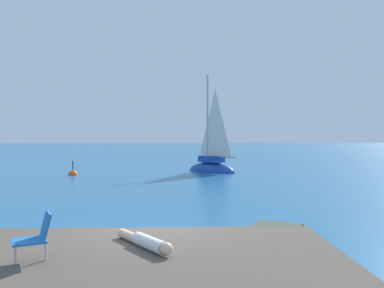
{
  "coord_description": "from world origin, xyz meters",
  "views": [
    {
      "loc": [
        0.47,
        -9.64,
        2.69
      ],
      "look_at": [
        1.64,
        14.0,
        1.92
      ],
      "focal_mm": 39.59,
      "sensor_mm": 36.0,
      "label": 1
    }
  ],
  "objects": [
    {
      "name": "marker_buoy",
      "position": [
        -5.43,
        16.04,
        0.01
      ],
      "size": [
        0.56,
        0.56,
        1.13
      ],
      "color": "#EA5114",
      "rests_on": "ground"
    },
    {
      "name": "person_sunbather",
      "position": [
        0.01,
        -1.97,
        0.65
      ],
      "size": [
        1.1,
        1.53,
        0.25
      ],
      "rotation": [
        0.0,
        0.0,
        2.16
      ],
      "color": "white",
      "rests_on": "shore_ledge"
    },
    {
      "name": "shore_ledge",
      "position": [
        -0.52,
        -2.57,
        0.27
      ],
      "size": [
        8.07,
        4.61,
        0.54
      ],
      "primitive_type": "cube",
      "rotation": [
        0.0,
        0.0,
        -0.01
      ],
      "color": "brown",
      "rests_on": "ground"
    },
    {
      "name": "boulder_seaward",
      "position": [
        2.73,
        -0.06,
        0.0
      ],
      "size": [
        1.84,
        1.83,
        0.98
      ],
      "primitive_type": "cube",
      "rotation": [
        -0.04,
        -0.12,
        0.84
      ],
      "color": "#515442",
      "rests_on": "ground"
    },
    {
      "name": "ground_plane",
      "position": [
        0.0,
        0.0,
        0.0
      ],
      "size": [
        160.0,
        160.0,
        0.0
      ],
      "primitive_type": "plane",
      "color": "#236093"
    },
    {
      "name": "beach_chair",
      "position": [
        -1.73,
        -2.66,
        0.98
      ],
      "size": [
        0.73,
        0.67,
        0.8
      ],
      "rotation": [
        0.0,
        0.0,
        3.54
      ],
      "color": "blue",
      "rests_on": "shore_ledge"
    },
    {
      "name": "boulder_inland",
      "position": [
        -2.83,
        0.01,
        0.0
      ],
      "size": [
        1.32,
        1.06,
        0.82
      ],
      "primitive_type": "cube",
      "rotation": [
        0.04,
        -0.11,
        3.08
      ],
      "color": "#564248",
      "rests_on": "ground"
    },
    {
      "name": "sailboat_near",
      "position": [
        3.1,
        17.56,
        0.37
      ],
      "size": [
        3.45,
        3.43,
        6.9
      ],
      "rotation": [
        0.0,
        0.0,
        2.36
      ],
      "color": "#193D99",
      "rests_on": "ground"
    }
  ]
}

